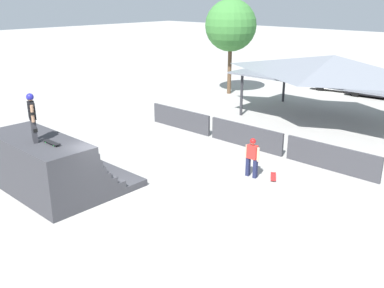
{
  "coord_description": "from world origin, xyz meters",
  "views": [
    {
      "loc": [
        10.69,
        -8.07,
        6.69
      ],
      "look_at": [
        -0.2,
        3.66,
        1.13
      ],
      "focal_mm": 40.0,
      "sensor_mm": 36.0,
      "label": 1
    }
  ],
  "objects_px": {
    "bystander_walking": "(252,154)",
    "parked_car_black": "(378,89)",
    "tree_far_back": "(231,26)",
    "skater_on_deck": "(32,114)",
    "parked_car_white": "(340,83)",
    "skateboard_on_deck": "(52,143)",
    "skateboard_on_ground": "(273,176)"
  },
  "relations": [
    {
      "from": "tree_far_back",
      "to": "bystander_walking",
      "type": "bearing_deg",
      "value": -48.48
    },
    {
      "from": "skateboard_on_deck",
      "to": "parked_car_black",
      "type": "height_order",
      "value": "skateboard_on_deck"
    },
    {
      "from": "bystander_walking",
      "to": "skateboard_on_deck",
      "type": "bearing_deg",
      "value": 56.68
    },
    {
      "from": "tree_far_back",
      "to": "parked_car_black",
      "type": "height_order",
      "value": "tree_far_back"
    },
    {
      "from": "tree_far_back",
      "to": "parked_car_white",
      "type": "height_order",
      "value": "tree_far_back"
    },
    {
      "from": "skater_on_deck",
      "to": "parked_car_white",
      "type": "xyz_separation_m",
      "value": [
        -0.18,
        24.11,
        -2.4
      ]
    },
    {
      "from": "skater_on_deck",
      "to": "skateboard_on_deck",
      "type": "xyz_separation_m",
      "value": [
        0.69,
        0.22,
        -0.89
      ]
    },
    {
      "from": "bystander_walking",
      "to": "tree_far_back",
      "type": "distance_m",
      "value": 15.57
    },
    {
      "from": "skateboard_on_deck",
      "to": "tree_far_back",
      "type": "relative_size",
      "value": 0.13
    },
    {
      "from": "skateboard_on_deck",
      "to": "parked_car_black",
      "type": "relative_size",
      "value": 0.21
    },
    {
      "from": "bystander_walking",
      "to": "parked_car_black",
      "type": "bearing_deg",
      "value": -87.06
    },
    {
      "from": "bystander_walking",
      "to": "tree_far_back",
      "type": "relative_size",
      "value": 0.24
    },
    {
      "from": "skater_on_deck",
      "to": "skateboard_on_deck",
      "type": "height_order",
      "value": "skater_on_deck"
    },
    {
      "from": "parked_car_white",
      "to": "parked_car_black",
      "type": "height_order",
      "value": "same"
    },
    {
      "from": "skateboard_on_deck",
      "to": "bystander_walking",
      "type": "xyz_separation_m",
      "value": [
        3.69,
        6.23,
        -1.19
      ]
    },
    {
      "from": "skater_on_deck",
      "to": "parked_car_white",
      "type": "height_order",
      "value": "skater_on_deck"
    },
    {
      "from": "skater_on_deck",
      "to": "skateboard_on_deck",
      "type": "bearing_deg",
      "value": 40.61
    },
    {
      "from": "tree_far_back",
      "to": "parked_car_white",
      "type": "distance_m",
      "value": 9.35
    },
    {
      "from": "bystander_walking",
      "to": "skater_on_deck",
      "type": "bearing_deg",
      "value": 53.15
    },
    {
      "from": "skateboard_on_deck",
      "to": "tree_far_back",
      "type": "distance_m",
      "value": 18.81
    },
    {
      "from": "skateboard_on_ground",
      "to": "parked_car_black",
      "type": "bearing_deg",
      "value": -24.3
    },
    {
      "from": "skateboard_on_deck",
      "to": "parked_car_white",
      "type": "bearing_deg",
      "value": 92.26
    },
    {
      "from": "bystander_walking",
      "to": "skateboard_on_ground",
      "type": "distance_m",
      "value": 1.21
    },
    {
      "from": "bystander_walking",
      "to": "tree_far_back",
      "type": "height_order",
      "value": "tree_far_back"
    },
    {
      "from": "skateboard_on_ground",
      "to": "tree_far_back",
      "type": "distance_m",
      "value": 15.93
    },
    {
      "from": "bystander_walking",
      "to": "skateboard_on_ground",
      "type": "relative_size",
      "value": 2.05
    },
    {
      "from": "skateboard_on_ground",
      "to": "parked_car_white",
      "type": "distance_m",
      "value": 17.97
    },
    {
      "from": "tree_far_back",
      "to": "skater_on_deck",
      "type": "bearing_deg",
      "value": -72.41
    },
    {
      "from": "bystander_walking",
      "to": "parked_car_black",
      "type": "xyz_separation_m",
      "value": [
        -1.71,
        17.39,
        -0.32
      ]
    },
    {
      "from": "bystander_walking",
      "to": "parked_car_white",
      "type": "height_order",
      "value": "bystander_walking"
    },
    {
      "from": "parked_car_white",
      "to": "tree_far_back",
      "type": "bearing_deg",
      "value": -140.6
    },
    {
      "from": "tree_far_back",
      "to": "skateboard_on_ground",
      "type": "bearing_deg",
      "value": -45.3
    }
  ]
}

